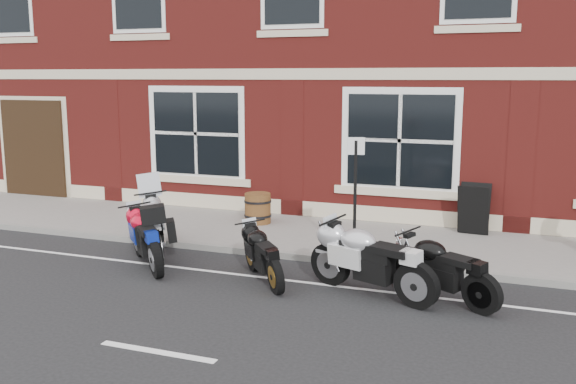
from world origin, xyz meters
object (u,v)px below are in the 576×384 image
object	(u,v)px
parking_sign	(355,189)
moto_sport_black	(264,253)
moto_touring_silver	(158,223)
moto_sport_red	(148,236)
moto_sport_silver	(370,258)
a_board_sign	(474,209)
barrel_planter	(258,208)
moto_naked_black	(441,267)

from	to	relation	value
parking_sign	moto_sport_black	bearing A→B (deg)	-143.36
moto_touring_silver	parking_sign	bearing A→B (deg)	-23.65
moto_touring_silver	moto_sport_red	bearing A→B (deg)	-104.90
moto_sport_silver	moto_sport_black	bearing A→B (deg)	109.60
moto_touring_silver	moto_sport_red	size ratio (longest dim) A/B	1.21
moto_touring_silver	a_board_sign	bearing A→B (deg)	-3.28
moto_sport_black	parking_sign	distance (m)	2.08
moto_sport_silver	barrel_planter	xyz separation A→B (m)	(-3.38, 3.48, -0.14)
moto_sport_black	moto_touring_silver	bearing A→B (deg)	121.84
moto_sport_red	parking_sign	distance (m)	3.80
moto_sport_black	parking_sign	bearing A→B (deg)	13.00
moto_naked_black	barrel_planter	xyz separation A→B (m)	(-4.44, 3.34, -0.07)
moto_sport_black	parking_sign	size ratio (longest dim) A/B	0.69
moto_touring_silver	moto_sport_silver	size ratio (longest dim) A/B	0.88
moto_sport_red	moto_sport_silver	distance (m)	4.09
moto_sport_red	barrel_planter	distance (m)	3.41
moto_touring_silver	moto_sport_black	bearing A→B (deg)	-52.02
moto_sport_black	a_board_sign	bearing A→B (deg)	13.98
moto_naked_black	a_board_sign	world-z (taller)	a_board_sign
moto_naked_black	parking_sign	size ratio (longest dim) A/B	0.84
barrel_planter	moto_sport_silver	bearing A→B (deg)	-45.79
moto_sport_black	a_board_sign	distance (m)	5.08
moto_sport_silver	parking_sign	size ratio (longest dim) A/B	1.01
moto_sport_black	moto_sport_silver	distance (m)	1.81
moto_touring_silver	parking_sign	xyz separation A→B (m)	(3.68, 0.65, 0.78)
moto_sport_red	moto_sport_silver	world-z (taller)	moto_sport_silver
moto_sport_black	moto_naked_black	size ratio (longest dim) A/B	0.82
moto_naked_black	moto_sport_silver	bearing A→B (deg)	127.90
barrel_planter	a_board_sign	bearing A→B (deg)	8.58
moto_sport_silver	parking_sign	world-z (taller)	parking_sign
moto_sport_red	moto_sport_black	world-z (taller)	moto_sport_red
a_board_sign	moto_sport_red	bearing A→B (deg)	-137.66
parking_sign	moto_naked_black	bearing A→B (deg)	-55.81
barrel_planter	parking_sign	size ratio (longest dim) A/B	0.31
moto_naked_black	a_board_sign	bearing A→B (deg)	28.21
moto_naked_black	moto_sport_red	bearing A→B (deg)	120.24
moto_sport_silver	a_board_sign	size ratio (longest dim) A/B	2.11
moto_touring_silver	moto_sport_silver	world-z (taller)	moto_touring_silver
moto_naked_black	parking_sign	world-z (taller)	parking_sign
moto_sport_red	barrel_planter	world-z (taller)	moto_sport_red
moto_sport_silver	moto_naked_black	xyz separation A→B (m)	(1.05, 0.14, -0.07)
moto_sport_silver	moto_naked_black	bearing A→B (deg)	-60.69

